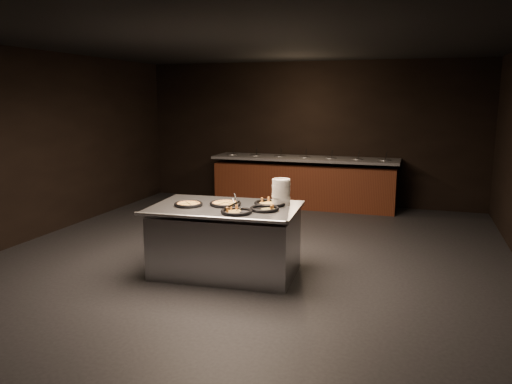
% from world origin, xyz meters
% --- Properties ---
extents(room, '(7.02, 8.02, 2.92)m').
position_xyz_m(room, '(0.00, 0.00, 1.45)').
color(room, black).
rests_on(room, ground).
extents(salad_bar, '(3.70, 0.83, 1.18)m').
position_xyz_m(salad_bar, '(0.00, 3.56, 0.44)').
color(salad_bar, '#4D2312').
rests_on(salad_bar, ground).
extents(serving_counter, '(1.86, 1.26, 0.86)m').
position_xyz_m(serving_counter, '(-0.08, -0.57, 0.41)').
color(serving_counter, silver).
rests_on(serving_counter, ground).
extents(plate_stack, '(0.23, 0.23, 0.32)m').
position_xyz_m(plate_stack, '(0.54, -0.27, 1.02)').
color(plate_stack, silver).
rests_on(plate_stack, serving_counter).
extents(pan_veggie_whole, '(0.35, 0.35, 0.04)m').
position_xyz_m(pan_veggie_whole, '(-0.52, -0.69, 0.88)').
color(pan_veggie_whole, black).
rests_on(pan_veggie_whole, serving_counter).
extents(pan_cheese_whole, '(0.39, 0.39, 0.04)m').
position_xyz_m(pan_cheese_whole, '(-0.10, -0.52, 0.88)').
color(pan_cheese_whole, black).
rests_on(pan_cheese_whole, serving_counter).
extents(pan_cheese_slices_a, '(0.40, 0.40, 0.04)m').
position_xyz_m(pan_cheese_slices_a, '(0.42, -0.33, 0.88)').
color(pan_cheese_slices_a, black).
rests_on(pan_cheese_slices_a, serving_counter).
extents(pan_cheese_slices_b, '(0.37, 0.37, 0.04)m').
position_xyz_m(pan_cheese_slices_b, '(0.18, -0.89, 0.88)').
color(pan_cheese_slices_b, black).
rests_on(pan_cheese_slices_b, serving_counter).
extents(pan_veggie_slices, '(0.35, 0.35, 0.04)m').
position_xyz_m(pan_veggie_slices, '(0.44, -0.65, 0.88)').
color(pan_veggie_slices, black).
rests_on(pan_veggie_slices, serving_counter).
extents(server_left, '(0.23, 0.25, 0.15)m').
position_xyz_m(server_left, '(0.02, -0.51, 0.93)').
color(server_left, silver).
rests_on(server_left, serving_counter).
extents(server_right, '(0.30, 0.09, 0.14)m').
position_xyz_m(server_right, '(0.17, -0.89, 0.93)').
color(server_right, silver).
rests_on(server_right, serving_counter).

